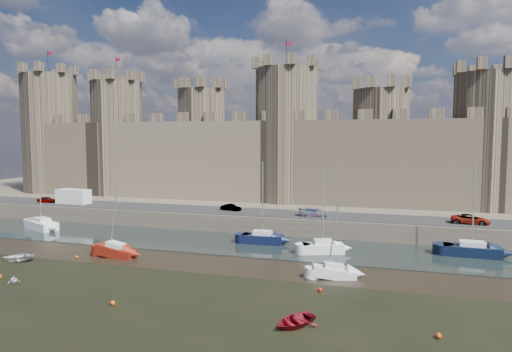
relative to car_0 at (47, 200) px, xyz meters
The scene contains 25 objects.
ground 49.26m from the car_0, 42.40° to the right, with size 160.00×160.00×0.00m, color black.
seaweed_patch 53.49m from the car_0, 47.16° to the right, with size 70.00×34.00×0.01m, color black.
water_channel 37.56m from the car_0, 14.15° to the right, with size 160.00×12.00×0.08m, color black.
quay 45.19m from the car_0, 36.48° to the left, with size 160.00×60.00×2.50m, color #4C443A.
road 36.32m from the car_0, ahead, with size 160.00×7.00×0.10m, color black.
castle 39.58m from the car_0, 22.59° to the left, with size 108.50×11.00×29.00m.
car_0 is the anchor object (origin of this frame).
car_1 33.10m from the car_0, ahead, with size 1.13×3.23×1.06m, color gray.
car_2 46.11m from the car_0, ahead, with size 1.78×4.38×1.27m, color gray.
car_3 66.20m from the car_0, ahead, with size 2.14×4.65×1.29m, color gray.
van 5.20m from the car_0, ahead, with size 5.67×2.27×2.47m, color silver.
sailboat_0 11.60m from the car_0, 52.61° to the right, with size 6.35×4.30×11.07m.
sailboat_1 41.62m from the car_0, 11.40° to the right, with size 5.33×2.24×10.53m.
sailboat_2 50.14m from the car_0, 12.49° to the right, with size 5.13×3.36×10.32m.
sailboat_3 65.87m from the car_0, ahead, with size 6.23×2.67×10.74m.
sailboat_4 32.72m from the car_0, 35.93° to the right, with size 4.60×1.95×10.60m.
sailboat_5 55.08m from the car_0, 21.11° to the right, with size 4.45×2.62×9.01m.
dinghy_3 37.88m from the car_0, 52.90° to the right, with size 1.11×0.68×1.28m, color white.
dinghy_4 59.59m from the car_0, 32.71° to the right, with size 2.42×0.70×3.39m, color maroon.
dinghy_6 29.35m from the car_0, 54.55° to the right, with size 2.63×0.76×3.69m, color silver.
buoy_0 35.84m from the car_0, 55.36° to the right, with size 0.43×0.43×0.43m, color #D95309.
buoy_1 31.17m from the car_0, 42.98° to the right, with size 0.37×0.37×0.37m, color #DA4F09.
buoy_3 56.25m from the car_0, 25.58° to the right, with size 0.41×0.41×0.41m, color red.
buoy_4 47.83m from the car_0, 42.74° to the right, with size 0.40×0.40×0.40m, color #DB4509.
buoy_5 67.59m from the car_0, 27.60° to the right, with size 0.41×0.41×0.41m, color #CA4308.
Camera 1 is at (20.39, -30.31, 13.57)m, focal length 32.00 mm.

